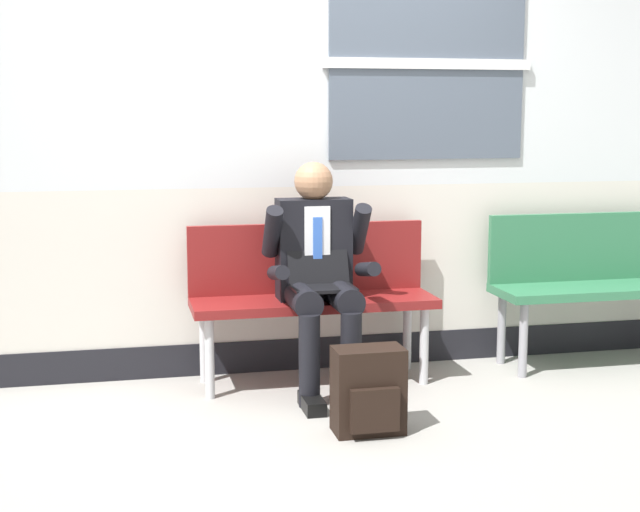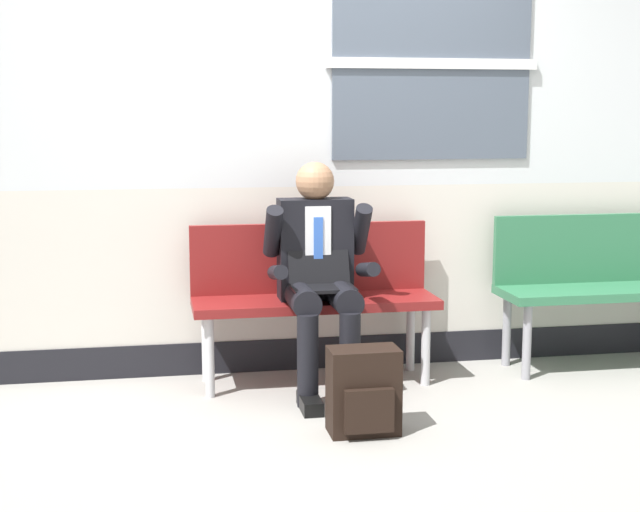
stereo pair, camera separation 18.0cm
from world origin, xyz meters
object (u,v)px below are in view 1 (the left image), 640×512
bench_with_person (311,288)px  bench_empty (588,276)px  backpack (369,391)px  person_seated (319,271)px

bench_with_person → bench_empty: bearing=0.0°
bench_with_person → backpack: (0.08, -0.91, -0.33)m
bench_empty → backpack: size_ratio=2.90×
bench_with_person → person_seated: size_ratio=1.09×
bench_with_person → backpack: bench_with_person is taller
person_seated → backpack: 0.85m
bench_with_person → backpack: size_ratio=3.29×
bench_with_person → backpack: bearing=-84.9°
person_seated → backpack: person_seated is taller
bench_empty → backpack: (-1.62, -0.91, -0.33)m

